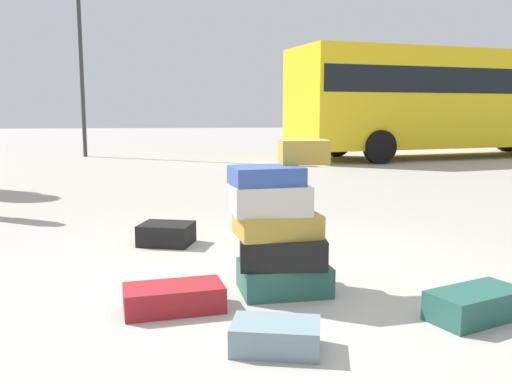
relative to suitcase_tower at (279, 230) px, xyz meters
The scene contains 8 objects.
ground_plane 0.54m from the suitcase_tower, 133.83° to the left, with size 80.00×80.00×0.00m, color #ADA89E.
suitcase_tower is the anchor object (origin of this frame).
suitcase_black_foreground_near 1.97m from the suitcase_tower, 119.35° to the left, with size 0.54×0.43×0.23m, color black.
suitcase_teal_white_trunk 1.51m from the suitcase_tower, 30.23° to the right, with size 0.68×0.34×0.21m, color #26594C.
suitcase_maroon_left_side 0.97m from the suitcase_tower, 159.11° to the right, with size 0.71×0.36×0.19m, color maroon.
suitcase_slate_upright_blue 1.15m from the suitcase_tower, 100.45° to the right, with size 0.53×0.34×0.17m, color gray.
parked_bus 14.04m from the suitcase_tower, 58.22° to the left, with size 10.53×4.60×3.15m.
lamp_post 14.44m from the suitcase_tower, 106.24° to the left, with size 0.36×0.36×7.18m.
Camera 1 is at (-0.55, -4.29, 1.43)m, focal length 38.42 mm.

